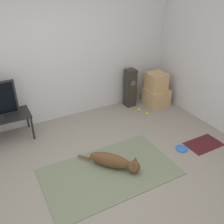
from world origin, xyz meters
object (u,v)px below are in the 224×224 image
at_px(frisbee, 182,149).
at_px(tennis_ball_near_speaker, 147,113).
at_px(tennis_ball_by_boxes, 139,110).
at_px(cardboard_box_upper, 156,81).
at_px(dog, 114,161).
at_px(floor_speaker, 130,88).
at_px(cardboard_box_lower, 156,97).

distance_m(frisbee, tennis_ball_near_speaker, 1.27).
bearing_deg(tennis_ball_by_boxes, cardboard_box_upper, 12.61).
xyz_separation_m(dog, tennis_ball_near_speaker, (1.42, 1.12, -0.09)).
relative_size(dog, frisbee, 3.92).
xyz_separation_m(frisbee, floor_speaker, (0.09, 1.83, 0.41)).
relative_size(frisbee, cardboard_box_lower, 0.43).
bearing_deg(frisbee, cardboard_box_upper, 68.78).
bearing_deg(cardboard_box_lower, cardboard_box_upper, 122.94).
bearing_deg(cardboard_box_lower, tennis_ball_by_boxes, -169.68).
bearing_deg(tennis_ball_near_speaker, dog, -141.82).
distance_m(cardboard_box_upper, floor_speaker, 0.60).
relative_size(dog, tennis_ball_by_boxes, 12.21).
xyz_separation_m(frisbee, cardboard_box_upper, (0.62, 1.59, 0.55)).
xyz_separation_m(floor_speaker, tennis_ball_near_speaker, (0.09, -0.57, -0.39)).
relative_size(floor_speaker, tennis_ball_by_boxes, 12.86).
xyz_separation_m(cardboard_box_upper, tennis_ball_by_boxes, (-0.51, -0.11, -0.53)).
height_order(frisbee, tennis_ball_near_speaker, tennis_ball_near_speaker).
bearing_deg(tennis_ball_by_boxes, frisbee, -94.31).
relative_size(cardboard_box_lower, tennis_ball_by_boxes, 7.30).
bearing_deg(frisbee, cardboard_box_lower, 68.16).
height_order(cardboard_box_lower, tennis_ball_near_speaker, cardboard_box_lower).
height_order(dog, cardboard_box_upper, cardboard_box_upper).
height_order(cardboard_box_lower, floor_speaker, floor_speaker).
height_order(frisbee, floor_speaker, floor_speaker).
relative_size(dog, floor_speaker, 0.95).
distance_m(dog, floor_speaker, 2.17).
bearing_deg(frisbee, floor_speaker, 87.24).
height_order(tennis_ball_by_boxes, tennis_ball_near_speaker, same).
distance_m(frisbee, cardboard_box_upper, 1.80).
xyz_separation_m(cardboard_box_lower, tennis_ball_near_speaker, (-0.45, -0.32, -0.16)).
relative_size(cardboard_box_lower, tennis_ball_near_speaker, 7.30).
distance_m(frisbee, cardboard_box_lower, 1.71).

